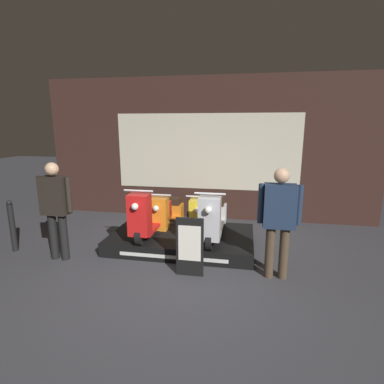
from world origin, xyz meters
The scene contains 11 objects.
ground_plane centered at (0.00, 0.00, 0.00)m, with size 30.00×30.00×0.00m, color #38383D.
shop_wall_back centered at (0.00, 3.18, 1.60)m, with size 7.55×0.09×3.20m.
display_platform centered at (-0.18, 1.39, 0.12)m, with size 2.52×1.50×0.24m.
scooter_display_left centered at (-0.75, 1.33, 0.58)m, with size 0.48×1.65×0.91m.
scooter_display_right centered at (0.39, 1.33, 0.58)m, with size 0.48×1.65×0.91m.
scooter_backrow_0 centered at (-0.65, 2.09, 0.34)m, with size 0.48×1.65×0.91m.
scooter_backrow_1 centered at (0.10, 2.09, 0.34)m, with size 0.48×1.65×0.91m.
person_left_browsing centered at (-2.03, 0.50, 0.93)m, with size 0.57×0.23×1.59m.
person_right_browsing centered at (1.38, 0.50, 0.93)m, with size 0.59×0.24×1.59m.
price_sign_board centered at (0.16, 0.33, 0.44)m, with size 0.40×0.04×0.87m.
street_bollard centered at (-3.00, 0.64, 0.45)m, with size 0.09×0.09×0.91m.
Camera 1 is at (0.91, -3.60, 2.15)m, focal length 28.00 mm.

